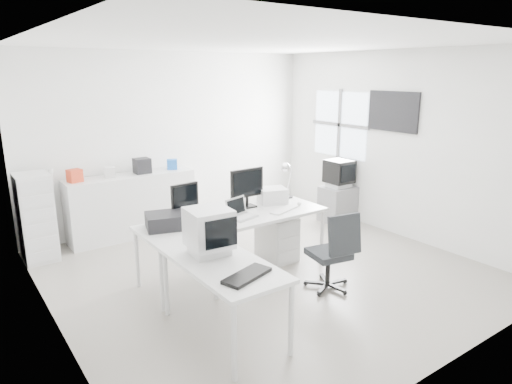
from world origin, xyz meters
TOP-DOWN VIEW (x-y plane):
  - floor at (0.00, 0.00)m, footprint 5.00×5.00m
  - ceiling at (0.00, 0.00)m, footprint 5.00×5.00m
  - back_wall at (0.00, 2.50)m, footprint 5.00×0.02m
  - left_wall at (-2.50, 0.00)m, footprint 0.02×5.00m
  - right_wall at (2.50, 0.00)m, footprint 0.02×5.00m
  - window at (2.48, 1.20)m, footprint 0.02×1.20m
  - wall_picture at (2.47, 0.10)m, footprint 0.04×0.90m
  - main_desk at (-0.35, 0.15)m, footprint 2.40×0.80m
  - side_desk at (-1.20, -0.95)m, footprint 0.70×1.40m
  - drawer_pedestal at (0.35, 0.20)m, footprint 0.40×0.50m
  - inkjet_printer at (-1.20, 0.25)m, footprint 0.57×0.49m
  - lcd_monitor_small at (-0.90, 0.40)m, footprint 0.38×0.24m
  - lcd_monitor_large at (-0.00, 0.40)m, footprint 0.50×0.21m
  - laptop at (-0.30, 0.05)m, footprint 0.40×0.41m
  - white_keyboard at (0.30, 0.00)m, footprint 0.47×0.28m
  - white_mouse at (0.60, 0.05)m, footprint 0.05×0.05m
  - laser_printer at (0.40, 0.37)m, footprint 0.44×0.41m
  - desk_lamp at (0.75, 0.45)m, footprint 0.16×0.16m
  - crt_monitor at (-1.20, -0.70)m, footprint 0.42×0.42m
  - black_keyboard at (-1.20, -1.35)m, footprint 0.52×0.33m
  - office_chair at (0.31, -0.82)m, footprint 0.64×0.64m
  - tv_cabinet at (2.22, 0.91)m, footprint 0.55×0.45m
  - crt_tv at (2.22, 0.91)m, footprint 0.50×0.48m
  - sideboard at (-0.89, 2.24)m, footprint 1.94×0.48m
  - clutter_box_a at (-1.69, 2.24)m, footprint 0.21×0.20m
  - clutter_box_b at (-1.19, 2.24)m, footprint 0.19×0.17m
  - clutter_box_c at (-0.69, 2.24)m, footprint 0.23×0.21m
  - clutter_box_d at (-0.19, 2.24)m, footprint 0.20×0.19m
  - clutter_bottle at (-1.99, 2.28)m, footprint 0.07×0.07m
  - filing_cabinet at (-2.28, 2.06)m, footprint 0.42×0.50m

SIDE VIEW (x-z plane):
  - floor at x=0.00m, z-range -0.01..0.01m
  - tv_cabinet at x=2.22m, z-range 0.00..0.60m
  - drawer_pedestal at x=0.35m, z-range 0.00..0.60m
  - main_desk at x=-0.35m, z-range 0.00..0.75m
  - side_desk at x=-1.20m, z-range 0.00..0.75m
  - office_chair at x=0.31m, z-range 0.00..0.95m
  - sideboard at x=-0.89m, z-range 0.00..0.97m
  - filing_cabinet at x=-2.28m, z-range 0.00..1.19m
  - white_keyboard at x=0.30m, z-range 0.75..0.77m
  - black_keyboard at x=-1.20m, z-range 0.75..0.78m
  - white_mouse at x=0.60m, z-range 0.75..0.80m
  - crt_tv at x=2.22m, z-range 0.60..1.05m
  - inkjet_printer at x=-1.20m, z-range 0.75..0.92m
  - laser_printer at x=0.40m, z-range 0.75..0.96m
  - laptop at x=-0.30m, z-range 0.75..0.97m
  - desk_lamp at x=0.75m, z-range 0.75..1.19m
  - crt_monitor at x=-1.20m, z-range 0.75..1.19m
  - lcd_monitor_small at x=-0.90m, z-range 0.75..1.20m
  - lcd_monitor_large at x=0.00m, z-range 0.75..1.27m
  - clutter_box_b at x=-1.19m, z-range 0.97..1.12m
  - clutter_box_d at x=-0.19m, z-range 0.97..1.13m
  - clutter_box_a at x=-1.69m, z-range 0.97..1.15m
  - clutter_bottle at x=-1.99m, z-range 0.97..1.19m
  - clutter_box_c at x=-0.69m, z-range 0.97..1.20m
  - back_wall at x=0.00m, z-range 0.00..2.80m
  - left_wall at x=-2.50m, z-range 0.00..2.80m
  - right_wall at x=2.50m, z-range 0.00..2.80m
  - window at x=2.48m, z-range 1.05..2.15m
  - wall_picture at x=2.47m, z-range 1.60..2.20m
  - ceiling at x=0.00m, z-range 2.79..2.80m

